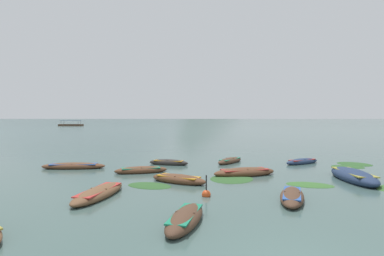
# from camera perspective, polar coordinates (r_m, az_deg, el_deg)

# --- Properties ---
(ground_plane) EXTENTS (6000.00, 6000.00, 0.00)m
(ground_plane) POSITION_cam_1_polar(r_m,az_deg,el_deg) (1506.73, 0.43, 1.78)
(ground_plane) COLOR #425B56
(mountain_1) EXTENTS (1693.39, 1693.39, 581.55)m
(mountain_1) POSITION_cam_1_polar(r_m,az_deg,el_deg) (2326.62, -18.59, 8.90)
(mountain_1) COLOR slate
(mountain_1) RESTS_ON ground
(mountain_2) EXTENTS (827.41, 827.41, 261.15)m
(mountain_2) POSITION_cam_1_polar(r_m,az_deg,el_deg) (2193.62, -0.36, 5.23)
(mountain_2) COLOR #4C5B56
(mountain_2) RESTS_ON ground
(rowboat_0) EXTENTS (4.38, 1.36, 0.51)m
(rowboat_0) POSITION_cam_1_polar(r_m,az_deg,el_deg) (22.73, -21.23, -6.65)
(rowboat_0) COLOR brown
(rowboat_0) RESTS_ON ground
(rowboat_1) EXTENTS (3.26, 2.43, 0.50)m
(rowboat_1) POSITION_cam_1_polar(r_m,az_deg,el_deg) (24.84, 19.84, -5.92)
(rowboat_1) COLOR navy
(rowboat_1) RESTS_ON ground
(rowboat_2) EXTENTS (1.97, 3.45, 0.51)m
(rowboat_2) POSITION_cam_1_polar(r_m,az_deg,el_deg) (13.89, 18.15, -12.06)
(rowboat_2) COLOR #4C3323
(rowboat_2) RESTS_ON ground
(rowboat_3) EXTENTS (1.60, 4.61, 0.80)m
(rowboat_3) POSITION_cam_1_polar(r_m,az_deg,el_deg) (19.41, 27.87, -7.94)
(rowboat_3) COLOR navy
(rowboat_3) RESTS_ON ground
(rowboat_5) EXTENTS (3.12, 1.58, 0.50)m
(rowboat_5) POSITION_cam_1_polar(r_m,az_deg,el_deg) (22.95, -4.39, -6.45)
(rowboat_5) COLOR #2D2826
(rowboat_5) RESTS_ON ground
(rowboat_6) EXTENTS (3.47, 1.86, 0.50)m
(rowboat_6) POSITION_cam_1_polar(r_m,az_deg,el_deg) (19.88, -9.48, -7.77)
(rowboat_6) COLOR brown
(rowboat_6) RESTS_ON ground
(rowboat_7) EXTENTS (1.92, 4.19, 0.53)m
(rowboat_7) POSITION_cam_1_polar(r_m,az_deg,el_deg) (14.40, -16.98, -11.53)
(rowboat_7) COLOR brown
(rowboat_7) RESTS_ON ground
(rowboat_8) EXTENTS (4.17, 2.39, 0.60)m
(rowboat_8) POSITION_cam_1_polar(r_m,az_deg,el_deg) (18.97, 9.78, -8.15)
(rowboat_8) COLOR brown
(rowboat_8) RESTS_ON ground
(rowboat_10) EXTENTS (1.68, 3.33, 0.56)m
(rowboat_10) POSITION_cam_1_polar(r_m,az_deg,el_deg) (10.47, -1.28, -16.55)
(rowboat_10) COLOR #4C3323
(rowboat_10) RESTS_ON ground
(rowboat_12) EXTENTS (2.61, 3.12, 0.50)m
(rowboat_12) POSITION_cam_1_polar(r_m,az_deg,el_deg) (24.01, 7.08, -6.09)
(rowboat_12) COLOR #4C3323
(rowboat_12) RESTS_ON ground
(rowboat_13) EXTENTS (3.42, 2.58, 0.55)m
(rowboat_13) POSITION_cam_1_polar(r_m,az_deg,el_deg) (16.75, -2.54, -9.52)
(rowboat_13) COLOR brown
(rowboat_13) RESTS_ON ground
(ferry_0) EXTENTS (10.40, 4.07, 2.54)m
(ferry_0) POSITION_cam_1_polar(r_m,az_deg,el_deg) (143.43, -21.65, 0.56)
(ferry_0) COLOR #4C3323
(ferry_0) RESTS_ON ground
(mooring_buoy) EXTENTS (0.40, 0.40, 1.06)m
(mooring_buoy) POSITION_cam_1_polar(r_m,az_deg,el_deg) (13.91, 2.67, -12.20)
(mooring_buoy) COLOR #DB4C1E
(mooring_buoy) RESTS_ON ground
(weed_patch_0) EXTENTS (2.81, 2.35, 0.14)m
(weed_patch_0) POSITION_cam_1_polar(r_m,az_deg,el_deg) (16.11, -7.94, -10.62)
(weed_patch_0) COLOR #2D5628
(weed_patch_0) RESTS_ON ground
(weed_patch_1) EXTENTS (3.23, 3.22, 0.14)m
(weed_patch_1) POSITION_cam_1_polar(r_m,az_deg,el_deg) (26.17, 28.03, -5.98)
(weed_patch_1) COLOR #2D5628
(weed_patch_1) RESTS_ON ground
(weed_patch_4) EXTENTS (2.59, 2.20, 0.14)m
(weed_patch_4) POSITION_cam_1_polar(r_m,az_deg,el_deg) (24.53, 27.05, -6.48)
(weed_patch_4) COLOR #2D5628
(weed_patch_4) RESTS_ON ground
(weed_patch_5) EXTENTS (2.69, 2.07, 0.14)m
(weed_patch_5) POSITION_cam_1_polar(r_m,az_deg,el_deg) (17.25, 21.11, -9.90)
(weed_patch_5) COLOR #38662D
(weed_patch_5) RESTS_ON ground
(weed_patch_6) EXTENTS (3.33, 3.53, 0.14)m
(weed_patch_6) POSITION_cam_1_polar(r_m,az_deg,el_deg) (17.85, 7.40, -9.39)
(weed_patch_6) COLOR #2D5628
(weed_patch_6) RESTS_ON ground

